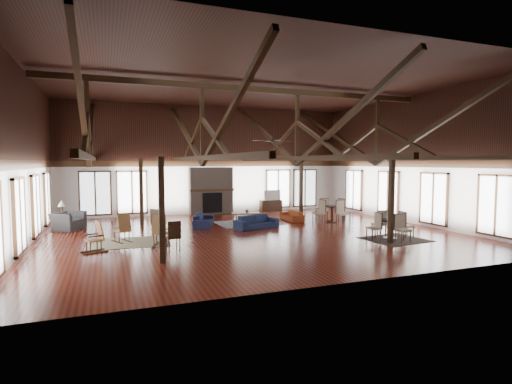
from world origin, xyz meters
name	(u,v)px	position (x,y,z in m)	size (l,w,h in m)	color
floor	(252,234)	(0.00, 0.00, 0.00)	(16.00, 16.00, 0.00)	maroon
ceiling	(252,83)	(0.00, 0.00, 6.00)	(16.00, 14.00, 0.02)	black
wall_back	(209,160)	(0.00, 7.00, 3.00)	(16.00, 0.02, 6.00)	silver
wall_front	(353,157)	(0.00, -7.00, 3.00)	(16.00, 0.02, 6.00)	silver
wall_left	(23,159)	(-8.00, 0.00, 3.00)	(0.02, 14.00, 6.00)	silver
wall_right	(412,160)	(8.00, 0.00, 3.00)	(0.02, 14.00, 6.00)	silver
roof_truss	(252,133)	(0.00, 0.00, 4.03)	(15.60, 14.07, 3.14)	black
post_grid	(252,196)	(0.00, 0.00, 1.52)	(8.16, 7.16, 3.05)	black
fireplace	(211,191)	(0.00, 6.67, 1.29)	(2.50, 0.69, 2.60)	#746558
ceiling_fan	(273,140)	(0.50, -1.00, 3.73)	(1.60, 1.60, 0.75)	black
sofa_navy_front	(256,222)	(0.65, 1.17, 0.29)	(1.95, 0.76, 0.57)	#151D3B
sofa_navy_left	(204,220)	(-1.37, 2.56, 0.28)	(0.76, 1.93, 0.56)	#131936
sofa_orange	(292,216)	(3.11, 2.74, 0.24)	(0.65, 1.66, 0.49)	brown
coffee_table	(246,214)	(0.72, 2.82, 0.44)	(1.39, 0.88, 0.49)	brown
vase	(247,211)	(0.80, 2.85, 0.58)	(0.17, 0.17, 0.17)	#B2B2B2
armchair	(68,221)	(-7.02, 3.53, 0.38)	(1.18, 1.03, 0.77)	#313133
side_table_lamp	(62,217)	(-7.30, 4.24, 0.47)	(0.48, 0.48, 1.24)	black
rocking_chair_a	(123,229)	(-4.93, -0.01, 0.49)	(0.72, 0.91, 1.04)	brown
rocking_chair_b	(160,231)	(-3.76, -1.11, 0.51)	(0.72, 0.95, 1.09)	brown
rocking_chair_c	(97,237)	(-5.79, -1.33, 0.48)	(0.88, 0.66, 1.01)	brown
side_chair_a	(157,220)	(-3.63, 1.00, 0.61)	(0.63, 0.63, 1.05)	black
side_chair_b	(174,234)	(-3.47, -2.17, 0.59)	(0.48, 0.48, 1.01)	black
cafe_table_near	(390,226)	(4.53, -2.84, 0.50)	(1.93, 1.93, 1.00)	black
cafe_table_far	(332,211)	(4.72, 1.62, 0.55)	(2.13, 2.13, 1.09)	black
cup_near	(389,218)	(4.53, -2.76, 0.77)	(0.12, 0.12, 0.10)	#B2B2B2
cup_far	(334,205)	(4.82, 1.58, 0.83)	(0.11, 0.11, 0.09)	#B2B2B2
tv_console	(271,205)	(3.67, 6.75, 0.32)	(1.28, 0.48, 0.64)	black
television	(271,195)	(3.70, 6.75, 0.94)	(1.05, 0.14, 0.60)	#B2B2B2
rug_tan	(131,242)	(-4.69, -0.13, 0.01)	(2.66, 2.09, 0.01)	tan
rug_navy	(248,223)	(0.81, 2.71, 0.01)	(2.94, 2.20, 0.01)	#181A44
rug_dark	(395,239)	(4.60, -3.04, 0.01)	(2.12, 1.93, 0.01)	black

